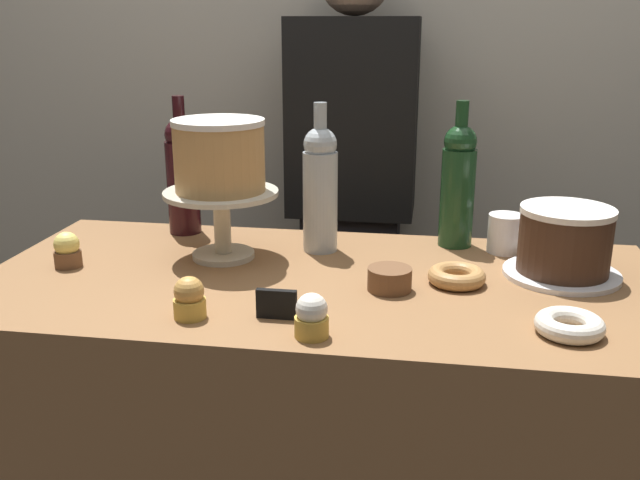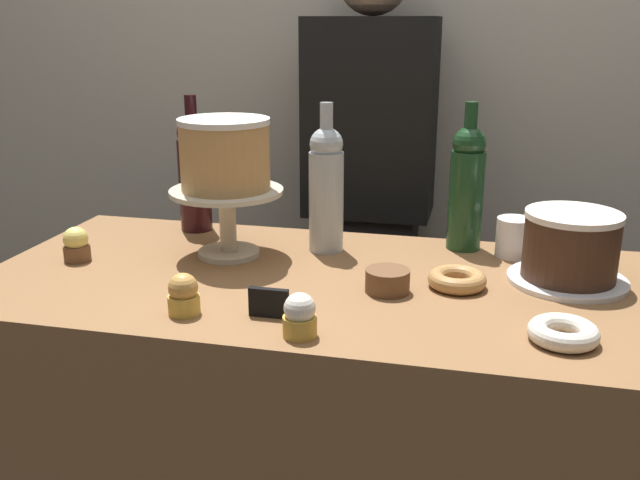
{
  "view_description": "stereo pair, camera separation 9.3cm",
  "coord_description": "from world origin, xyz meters",
  "px_view_note": "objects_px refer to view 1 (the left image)",
  "views": [
    {
      "loc": [
        0.21,
        -1.28,
        1.39
      ],
      "look_at": [
        0.0,
        0.0,
        0.98
      ],
      "focal_mm": 39.22,
      "sensor_mm": 36.0,
      "label": 1
    },
    {
      "loc": [
        0.3,
        -1.26,
        1.39
      ],
      "look_at": [
        0.0,
        0.0,
        0.98
      ],
      "focal_mm": 39.22,
      "sensor_mm": 36.0,
      "label": 2
    }
  ],
  "objects_px": {
    "cupcake_vanilla": "(312,317)",
    "cookie_stack": "(390,279)",
    "price_sign_chalkboard": "(277,304)",
    "wine_bottle_clear": "(320,187)",
    "coffee_cup_ceramic": "(505,233)",
    "wine_bottle_green": "(458,183)",
    "wine_bottle_dark_red": "(182,173)",
    "white_layer_cake": "(219,155)",
    "donut_sugar": "(569,325)",
    "donut_maple": "(457,276)",
    "cake_stand_pedestal": "(222,212)",
    "cupcake_lemon": "(67,251)",
    "cupcake_caramel": "(189,299)",
    "chocolate_round_cake": "(565,240)",
    "barista_figure": "(352,215)"
  },
  "relations": [
    {
      "from": "white_layer_cake",
      "to": "cookie_stack",
      "type": "relative_size",
      "value": 2.28
    },
    {
      "from": "wine_bottle_green",
      "to": "wine_bottle_dark_red",
      "type": "bearing_deg",
      "value": -179.99
    },
    {
      "from": "wine_bottle_dark_red",
      "to": "cupcake_caramel",
      "type": "relative_size",
      "value": 4.38
    },
    {
      "from": "cake_stand_pedestal",
      "to": "price_sign_chalkboard",
      "type": "distance_m",
      "value": 0.36
    },
    {
      "from": "price_sign_chalkboard",
      "to": "coffee_cup_ceramic",
      "type": "xyz_separation_m",
      "value": [
        0.42,
        0.44,
        0.02
      ]
    },
    {
      "from": "chocolate_round_cake",
      "to": "coffee_cup_ceramic",
      "type": "bearing_deg",
      "value": 125.49
    },
    {
      "from": "wine_bottle_clear",
      "to": "donut_maple",
      "type": "xyz_separation_m",
      "value": [
        0.3,
        -0.17,
        -0.13
      ]
    },
    {
      "from": "cake_stand_pedestal",
      "to": "wine_bottle_clear",
      "type": "xyz_separation_m",
      "value": [
        0.2,
        0.09,
        0.04
      ]
    },
    {
      "from": "cake_stand_pedestal",
      "to": "white_layer_cake",
      "type": "xyz_separation_m",
      "value": [
        0.0,
        -0.0,
        0.12
      ]
    },
    {
      "from": "white_layer_cake",
      "to": "cupcake_caramel",
      "type": "distance_m",
      "value": 0.37
    },
    {
      "from": "wine_bottle_dark_red",
      "to": "donut_sugar",
      "type": "xyz_separation_m",
      "value": [
        0.81,
        -0.45,
        -0.13
      ]
    },
    {
      "from": "cookie_stack",
      "to": "donut_sugar",
      "type": "bearing_deg",
      "value": -26.38
    },
    {
      "from": "chocolate_round_cake",
      "to": "barista_figure",
      "type": "height_order",
      "value": "barista_figure"
    },
    {
      "from": "cookie_stack",
      "to": "wine_bottle_green",
      "type": "bearing_deg",
      "value": 67.19
    },
    {
      "from": "cookie_stack",
      "to": "coffee_cup_ceramic",
      "type": "distance_m",
      "value": 0.36
    },
    {
      "from": "price_sign_chalkboard",
      "to": "barista_figure",
      "type": "bearing_deg",
      "value": 88.55
    },
    {
      "from": "cupcake_caramel",
      "to": "barista_figure",
      "type": "relative_size",
      "value": 0.05
    },
    {
      "from": "wine_bottle_clear",
      "to": "cupcake_lemon",
      "type": "distance_m",
      "value": 0.55
    },
    {
      "from": "cupcake_caramel",
      "to": "cupcake_lemon",
      "type": "distance_m",
      "value": 0.4
    },
    {
      "from": "wine_bottle_clear",
      "to": "price_sign_chalkboard",
      "type": "distance_m",
      "value": 0.4
    },
    {
      "from": "cake_stand_pedestal",
      "to": "donut_maple",
      "type": "height_order",
      "value": "cake_stand_pedestal"
    },
    {
      "from": "white_layer_cake",
      "to": "wine_bottle_green",
      "type": "distance_m",
      "value": 0.53
    },
    {
      "from": "white_layer_cake",
      "to": "chocolate_round_cake",
      "type": "bearing_deg",
      "value": -0.25
    },
    {
      "from": "cake_stand_pedestal",
      "to": "white_layer_cake",
      "type": "relative_size",
      "value": 1.26
    },
    {
      "from": "cupcake_caramel",
      "to": "cupcake_lemon",
      "type": "relative_size",
      "value": 1.0
    },
    {
      "from": "cupcake_vanilla",
      "to": "coffee_cup_ceramic",
      "type": "xyz_separation_m",
      "value": [
        0.35,
        0.5,
        0.01
      ]
    },
    {
      "from": "cupcake_vanilla",
      "to": "coffee_cup_ceramic",
      "type": "bearing_deg",
      "value": 55.23
    },
    {
      "from": "cupcake_lemon",
      "to": "cookie_stack",
      "type": "bearing_deg",
      "value": -2.23
    },
    {
      "from": "cupcake_vanilla",
      "to": "cookie_stack",
      "type": "distance_m",
      "value": 0.25
    },
    {
      "from": "cake_stand_pedestal",
      "to": "wine_bottle_clear",
      "type": "relative_size",
      "value": 0.74
    },
    {
      "from": "price_sign_chalkboard",
      "to": "barista_figure",
      "type": "relative_size",
      "value": 0.04
    },
    {
      "from": "white_layer_cake",
      "to": "donut_maple",
      "type": "height_order",
      "value": "white_layer_cake"
    },
    {
      "from": "white_layer_cake",
      "to": "chocolate_round_cake",
      "type": "height_order",
      "value": "white_layer_cake"
    },
    {
      "from": "cake_stand_pedestal",
      "to": "barista_figure",
      "type": "relative_size",
      "value": 0.15
    },
    {
      "from": "donut_maple",
      "to": "cookie_stack",
      "type": "xyz_separation_m",
      "value": [
        -0.13,
        -0.05,
        0.01
      ]
    },
    {
      "from": "wine_bottle_green",
      "to": "cupcake_caramel",
      "type": "bearing_deg",
      "value": -133.13
    },
    {
      "from": "chocolate_round_cake",
      "to": "cupcake_vanilla",
      "type": "height_order",
      "value": "chocolate_round_cake"
    },
    {
      "from": "barista_figure",
      "to": "white_layer_cake",
      "type": "bearing_deg",
      "value": -108.82
    },
    {
      "from": "white_layer_cake",
      "to": "wine_bottle_dark_red",
      "type": "distance_m",
      "value": 0.24
    },
    {
      "from": "donut_maple",
      "to": "donut_sugar",
      "type": "xyz_separation_m",
      "value": [
        0.18,
        -0.2,
        0.0
      ]
    },
    {
      "from": "cake_stand_pedestal",
      "to": "cookie_stack",
      "type": "distance_m",
      "value": 0.4
    },
    {
      "from": "white_layer_cake",
      "to": "wine_bottle_green",
      "type": "relative_size",
      "value": 0.59
    },
    {
      "from": "cupcake_caramel",
      "to": "white_layer_cake",
      "type": "bearing_deg",
      "value": 96.52
    },
    {
      "from": "cupcake_caramel",
      "to": "cookie_stack",
      "type": "height_order",
      "value": "cupcake_caramel"
    },
    {
      "from": "donut_sugar",
      "to": "barista_figure",
      "type": "relative_size",
      "value": 0.07
    },
    {
      "from": "wine_bottle_dark_red",
      "to": "price_sign_chalkboard",
      "type": "bearing_deg",
      "value": -54.77
    },
    {
      "from": "wine_bottle_green",
      "to": "barista_figure",
      "type": "bearing_deg",
      "value": 123.26
    },
    {
      "from": "price_sign_chalkboard",
      "to": "cookie_stack",
      "type": "bearing_deg",
      "value": 41.95
    },
    {
      "from": "donut_sugar",
      "to": "barista_figure",
      "type": "height_order",
      "value": "barista_figure"
    },
    {
      "from": "wine_bottle_dark_red",
      "to": "cupcake_lemon",
      "type": "relative_size",
      "value": 4.38
    }
  ]
}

